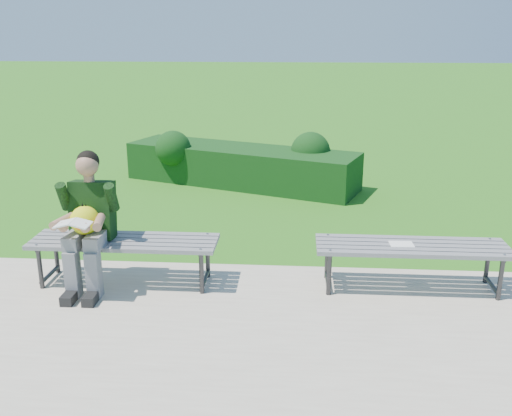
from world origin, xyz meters
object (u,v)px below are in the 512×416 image
(bench_right, at_px, (412,250))
(paper_sheet, at_px, (401,244))
(hedge, at_px, (242,163))
(seated_boy, at_px, (88,218))
(bench_left, at_px, (125,245))

(bench_right, height_order, paper_sheet, bench_right)
(hedge, height_order, seated_boy, seated_boy)
(hedge, distance_m, seated_boy, 4.16)
(bench_left, distance_m, seated_boy, 0.44)
(paper_sheet, bearing_deg, hedge, 116.03)
(seated_boy, xyz_separation_m, paper_sheet, (2.95, 0.15, -0.24))
(paper_sheet, bearing_deg, bench_right, 0.00)
(seated_boy, bearing_deg, bench_right, 2.90)
(bench_left, bearing_deg, hedge, 78.75)
(bench_right, bearing_deg, paper_sheet, 180.00)
(hedge, distance_m, bench_right, 4.32)
(bench_left, bearing_deg, paper_sheet, 1.21)
(hedge, relative_size, paper_sheet, 17.19)
(hedge, height_order, paper_sheet, hedge)
(hedge, xyz_separation_m, bench_right, (1.98, -3.84, 0.07))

